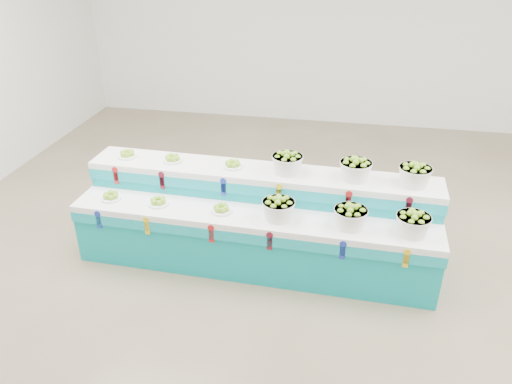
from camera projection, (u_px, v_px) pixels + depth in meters
ground at (323, 276)px, 5.53m from camera, size 10.00×10.00×0.00m
back_wall at (351, 16)px, 8.93m from camera, size 10.00×0.00×10.00m
display_stand at (256, 220)px, 5.59m from camera, size 4.00×1.14×1.02m
plate_lower_left at (111, 196)px, 5.57m from camera, size 0.24×0.24×0.09m
plate_lower_mid at (158, 201)px, 5.46m from camera, size 0.24×0.24×0.09m
plate_lower_right at (221, 208)px, 5.32m from camera, size 0.24×0.24×0.09m
basket_lower_left at (279, 208)px, 5.17m from camera, size 0.35×0.35×0.24m
basket_lower_mid at (350, 216)px, 5.02m from camera, size 0.35×0.35×0.24m
basket_lower_right at (413, 223)px, 4.91m from camera, size 0.35×0.35×0.24m
plate_upper_left at (127, 154)px, 5.85m from camera, size 0.24×0.24×0.09m
plate_upper_mid at (172, 158)px, 5.75m from camera, size 0.24×0.24×0.09m
plate_upper_right at (233, 164)px, 5.61m from camera, size 0.24×0.24×0.09m
basket_upper_left at (287, 163)px, 5.45m from camera, size 0.35×0.35×0.24m
basket_upper_mid at (356, 169)px, 5.31m from camera, size 0.35×0.35×0.24m
basket_upper_right at (415, 174)px, 5.19m from camera, size 0.35×0.35×0.24m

